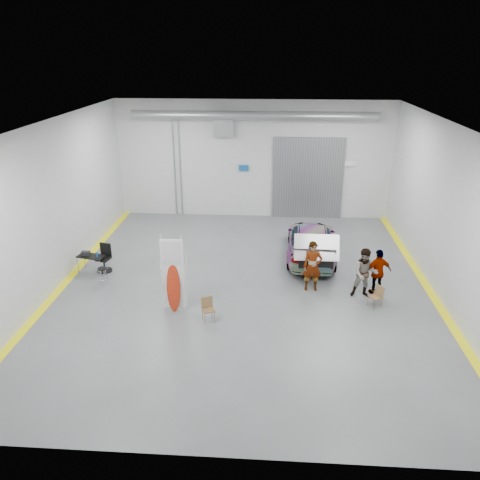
# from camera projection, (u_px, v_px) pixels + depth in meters

# --- Properties ---
(ground) EXTENTS (16.00, 16.00, 0.00)m
(ground) POSITION_uv_depth(u_px,v_px,m) (245.00, 286.00, 17.63)
(ground) COLOR #56595D
(ground) RESTS_ON ground
(room_shell) EXTENTS (14.02, 16.18, 6.01)m
(room_shell) POSITION_uv_depth(u_px,v_px,m) (254.00, 166.00, 18.11)
(room_shell) COLOR #BBBEC0
(room_shell) RESTS_ON ground
(sedan_car) EXTENTS (2.29, 5.07, 1.44)m
(sedan_car) POSITION_uv_depth(u_px,v_px,m) (311.00, 241.00, 19.86)
(sedan_car) COLOR white
(sedan_car) RESTS_ON ground
(person_a) EXTENTS (0.70, 0.47, 1.91)m
(person_a) POSITION_uv_depth(u_px,v_px,m) (312.00, 266.00, 17.02)
(person_a) COLOR #936150
(person_a) RESTS_ON ground
(person_b) EXTENTS (0.96, 0.76, 1.86)m
(person_b) POSITION_uv_depth(u_px,v_px,m) (365.00, 273.00, 16.54)
(person_b) COLOR slate
(person_b) RESTS_ON ground
(person_c) EXTENTS (1.08, 0.68, 1.74)m
(person_c) POSITION_uv_depth(u_px,v_px,m) (378.00, 272.00, 16.77)
(person_c) COLOR #A55137
(person_c) RESTS_ON ground
(surfboard_display) EXTENTS (0.79, 0.22, 2.77)m
(surfboard_display) POSITION_uv_depth(u_px,v_px,m) (173.00, 281.00, 15.59)
(surfboard_display) COLOR white
(surfboard_display) RESTS_ON ground
(folding_chair_near) EXTENTS (0.49, 0.52, 0.80)m
(folding_chair_near) POSITION_uv_depth(u_px,v_px,m) (209.00, 314.00, 15.31)
(folding_chair_near) COLOR brown
(folding_chair_near) RESTS_ON ground
(folding_chair_far) EXTENTS (0.50, 0.61, 0.79)m
(folding_chair_far) POSITION_uv_depth(u_px,v_px,m) (375.00, 301.00, 16.11)
(folding_chair_far) COLOR brown
(folding_chair_far) RESTS_ON ground
(shop_stool) EXTENTS (0.33, 0.33, 0.66)m
(shop_stool) POSITION_uv_depth(u_px,v_px,m) (103.00, 276.00, 17.69)
(shop_stool) COLOR black
(shop_stool) RESTS_ON ground
(work_table) EXTENTS (1.19, 0.78, 0.89)m
(work_table) POSITION_uv_depth(u_px,v_px,m) (90.00, 256.00, 18.52)
(work_table) COLOR gray
(work_table) RESTS_ON ground
(office_chair) EXTENTS (0.60, 0.62, 1.12)m
(office_chair) POSITION_uv_depth(u_px,v_px,m) (104.00, 259.00, 18.66)
(office_chair) COLOR black
(office_chair) RESTS_ON ground
(trunk_lid) EXTENTS (1.68, 1.02, 0.04)m
(trunk_lid) POSITION_uv_depth(u_px,v_px,m) (317.00, 245.00, 17.51)
(trunk_lid) COLOR silver
(trunk_lid) RESTS_ON sedan_car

